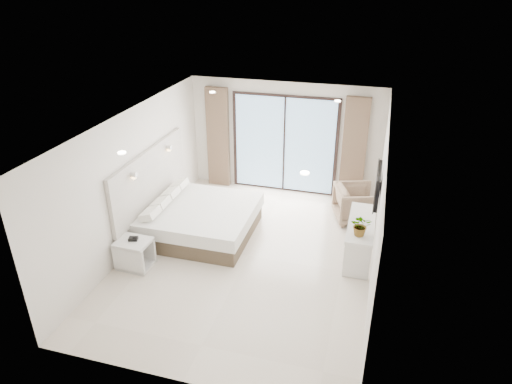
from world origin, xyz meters
TOP-DOWN VIEW (x-y plane):
  - ground at (0.00, 0.00)m, footprint 6.20×6.20m
  - room_shell at (-0.20, 0.82)m, footprint 4.62×6.22m
  - bed at (-1.22, 0.55)m, footprint 2.18×2.08m
  - nightstand at (-1.92, -0.89)m, footprint 0.63×0.52m
  - phone at (-1.93, -0.86)m, footprint 0.19×0.16m
  - console_desk at (2.04, 0.56)m, footprint 0.48×1.55m
  - plant at (2.04, 0.07)m, footprint 0.39×0.43m
  - armchair at (1.85, 2.01)m, footprint 1.02×1.05m

SIDE VIEW (x-z plane):
  - ground at x=0.00m, z-range 0.00..0.00m
  - nightstand at x=-1.92m, z-range 0.00..0.55m
  - bed at x=-1.22m, z-range -0.05..0.69m
  - armchair at x=1.85m, z-range 0.00..0.87m
  - console_desk at x=2.04m, z-range 0.17..0.94m
  - phone at x=-1.93m, z-range 0.56..0.61m
  - plant at x=2.04m, z-range 0.77..1.08m
  - room_shell at x=-0.20m, z-range 0.22..2.94m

